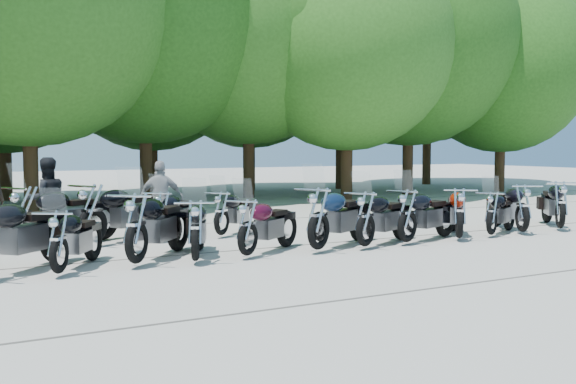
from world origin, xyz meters
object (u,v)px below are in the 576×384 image
motorcycle_6 (319,216)px  motorcycle_10 (492,211)px  motorcycle_4 (195,228)px  rider_1 (47,200)px  motorcycle_15 (92,212)px  motorcycle_3 (136,225)px  motorcycle_12 (561,203)px  rider_2 (161,198)px  motorcycle_16 (162,213)px  motorcycle_8 (407,214)px  motorcycle_9 (459,211)px  motorcycle_2 (59,239)px  motorcycle_11 (523,206)px  motorcycle_7 (366,217)px  motorcycle_5 (248,225)px  motorcycle_14 (26,215)px  motorcycle_17 (222,212)px

motorcycle_6 → motorcycle_10: 4.51m
motorcycle_4 → rider_1: 4.41m
motorcycle_4 → motorcycle_15: 3.01m
motorcycle_3 → motorcycle_10: (7.94, -0.10, -0.13)m
motorcycle_12 → rider_2: bearing=16.4°
motorcycle_12 → rider_1: (-11.01, 3.91, 0.22)m
motorcycle_3 → motorcycle_16: bearing=-74.8°
motorcycle_15 → motorcycle_4: bearing=172.4°
motorcycle_8 → motorcycle_9: bearing=-114.2°
motorcycle_10 → rider_1: bearing=36.8°
motorcycle_16 → rider_2: bearing=-65.1°
motorcycle_4 → motorcycle_12: (9.22, 0.11, 0.05)m
motorcycle_6 → motorcycle_8: 2.12m
motorcycle_15 → motorcycle_2: bearing=128.8°
motorcycle_11 → motorcycle_15: (-9.03, 2.72, 0.06)m
motorcycle_15 → motorcycle_3: bearing=153.9°
motorcycle_7 → rider_1: rider_1 is taller
motorcycle_5 → motorcycle_15: size_ratio=0.85×
motorcycle_3 → motorcycle_8: 5.56m
motorcycle_11 → motorcycle_15: bearing=9.3°
motorcycle_11 → motorcycle_2: bearing=26.7°
motorcycle_7 → rider_2: 4.79m
rider_2 → motorcycle_6: bearing=132.0°
motorcycle_9 → motorcycle_2: bearing=37.9°
rider_2 → motorcycle_5: bearing=112.1°
motorcycle_3 → motorcycle_11: 8.87m
motorcycle_3 → motorcycle_12: motorcycle_3 is taller
motorcycle_3 → motorcycle_11: size_ratio=1.08×
motorcycle_8 → rider_1: size_ratio=1.28×
motorcycle_16 → motorcycle_5: bearing=145.8°
motorcycle_5 → motorcycle_14: 4.37m
rider_1 → motorcycle_6: bearing=131.5°
motorcycle_9 → motorcycle_14: bearing=18.5°
motorcycle_11 → rider_2: bearing=-0.9°
motorcycle_11 → rider_2: size_ratio=1.37×
motorcycle_6 → motorcycle_3: bearing=57.5°
motorcycle_8 → motorcycle_12: size_ratio=0.96×
motorcycle_2 → rider_2: rider_2 is taller
motorcycle_17 → motorcycle_11: bearing=-153.4°
motorcycle_2 → motorcycle_10: (9.22, 0.12, -0.01)m
motorcycle_5 → motorcycle_6: motorcycle_6 is taller
motorcycle_12 → motorcycle_10: bearing=40.2°
motorcycle_14 → motorcycle_3: bearing=-179.8°
motorcycle_10 → motorcycle_3: bearing=60.2°
motorcycle_2 → rider_2: 4.78m
motorcycle_4 → motorcycle_5: size_ratio=1.02×
motorcycle_7 → motorcycle_14: 6.53m
motorcycle_17 → motorcycle_7: bearing=172.8°
motorcycle_5 → motorcycle_6: bearing=-127.6°
motorcycle_17 → motorcycle_3: bearing=96.2°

